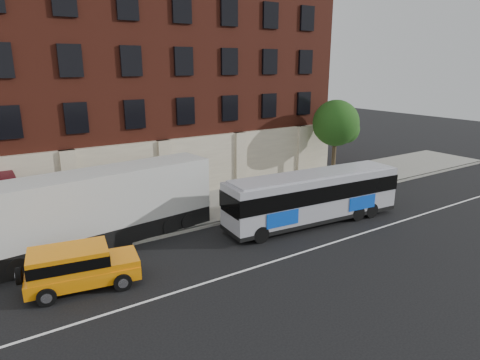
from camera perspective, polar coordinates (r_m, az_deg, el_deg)
ground at (r=19.32m, az=4.30°, el=-12.03°), size 120.00×120.00×0.00m
sidewalk at (r=26.38m, az=-7.69°, el=-4.23°), size 60.00×6.00×0.15m
kerb at (r=23.87m, az=-4.53°, el=-6.28°), size 60.00×0.25×0.15m
lane_line at (r=19.67m, az=3.40°, el=-11.46°), size 60.00×0.12×0.01m
building at (r=32.23m, az=-14.50°, el=12.65°), size 30.00×12.10×15.00m
sign_pole at (r=21.12m, az=-25.61°, el=-6.79°), size 0.30×0.20×2.50m
street_tree at (r=33.60m, az=13.07°, el=7.39°), size 3.60×3.60×6.20m
city_bus at (r=24.33m, az=10.08°, el=-2.11°), size 11.09×3.25×3.00m
yellow_suv at (r=18.52m, az=-21.45°, el=-10.86°), size 4.79×2.63×1.79m
shipping_container at (r=22.18m, az=-18.33°, el=-3.72°), size 11.80×3.69×3.87m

